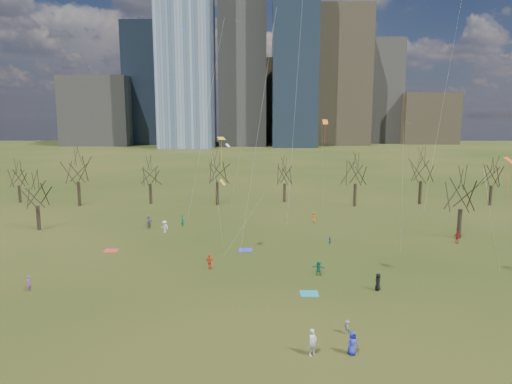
{
  "coord_description": "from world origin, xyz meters",
  "views": [
    {
      "loc": [
        0.32,
        -38.98,
        15.53
      ],
      "look_at": [
        0.0,
        12.0,
        7.0
      ],
      "focal_mm": 32.0,
      "sensor_mm": 36.0,
      "label": 1
    }
  ],
  "objects_px": {
    "blanket_crimson": "(111,251)",
    "person_0": "(352,343)",
    "blanket_teal": "(309,294)",
    "blanket_navy": "(245,250)",
    "person_4": "(210,262)",
    "person_1": "(313,342)"
  },
  "relations": [
    {
      "from": "blanket_teal",
      "to": "person_1",
      "type": "bearing_deg",
      "value": -95.07
    },
    {
      "from": "blanket_crimson",
      "to": "person_4",
      "type": "xyz_separation_m",
      "value": [
        12.23,
        -6.39,
        0.75
      ]
    },
    {
      "from": "person_4",
      "to": "person_0",
      "type": "bearing_deg",
      "value": 142.39
    },
    {
      "from": "blanket_crimson",
      "to": "person_0",
      "type": "bearing_deg",
      "value": -44.86
    },
    {
      "from": "blanket_teal",
      "to": "blanket_crimson",
      "type": "bearing_deg",
      "value": 149.31
    },
    {
      "from": "blanket_navy",
      "to": "person_4",
      "type": "bearing_deg",
      "value": -117.15
    },
    {
      "from": "blanket_teal",
      "to": "person_1",
      "type": "height_order",
      "value": "person_1"
    },
    {
      "from": "blanket_crimson",
      "to": "person_4",
      "type": "height_order",
      "value": "person_4"
    },
    {
      "from": "person_0",
      "to": "blanket_teal",
      "type": "bearing_deg",
      "value": 79.22
    },
    {
      "from": "blanket_crimson",
      "to": "person_1",
      "type": "xyz_separation_m",
      "value": [
        20.78,
        -23.39,
        0.9
      ]
    },
    {
      "from": "blanket_teal",
      "to": "blanket_navy",
      "type": "relative_size",
      "value": 1.0
    },
    {
      "from": "blanket_teal",
      "to": "person_4",
      "type": "distance_m",
      "value": 11.52
    },
    {
      "from": "blanket_teal",
      "to": "person_1",
      "type": "xyz_separation_m",
      "value": [
        -0.93,
        -10.5,
        0.9
      ]
    },
    {
      "from": "person_1",
      "to": "person_4",
      "type": "xyz_separation_m",
      "value": [
        -8.55,
        17.01,
        -0.15
      ]
    },
    {
      "from": "blanket_teal",
      "to": "person_1",
      "type": "distance_m",
      "value": 10.58
    },
    {
      "from": "blanket_navy",
      "to": "blanket_crimson",
      "type": "height_order",
      "value": "same"
    },
    {
      "from": "blanket_teal",
      "to": "person_0",
      "type": "distance_m",
      "value": 10.56
    },
    {
      "from": "person_1",
      "to": "person_0",
      "type": "bearing_deg",
      "value": -36.69
    },
    {
      "from": "blanket_crimson",
      "to": "blanket_navy",
      "type": "bearing_deg",
      "value": 1.31
    },
    {
      "from": "person_0",
      "to": "person_1",
      "type": "height_order",
      "value": "person_1"
    },
    {
      "from": "blanket_crimson",
      "to": "person_0",
      "type": "distance_m",
      "value": 33.02
    },
    {
      "from": "blanket_teal",
      "to": "person_0",
      "type": "bearing_deg",
      "value": -80.8
    }
  ]
}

